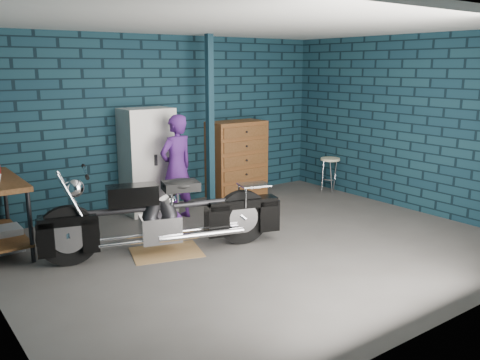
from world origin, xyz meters
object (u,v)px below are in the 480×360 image
Objects in this scene: motorcycle at (165,209)px; person at (177,167)px; locker at (148,161)px; shop_stool at (330,175)px; storage_bin at (0,240)px; tool_chest at (237,159)px.

motorcycle is 1.45m from person.
locker reaches higher than shop_stool.
locker reaches higher than storage_bin.
tool_chest is 2.10× the size of shop_stool.
shop_stool is at bearing -26.41° from tool_chest.
motorcycle is 1.90× the size of tool_chest.
motorcycle is 1.61× the size of person.
locker is at bearing -82.92° from person.
storage_bin is (-1.62, 1.22, -0.40)m from motorcycle.
locker is (0.63, 1.73, 0.26)m from motorcycle.
motorcycle is 5.21× the size of storage_bin.
motorcycle reaches higher than shop_stool.
tool_chest is at bearing 52.77° from motorcycle.
storage_bin is at bearing -12.23° from person.
storage_bin is (-2.44, 0.04, -0.62)m from person.
tool_chest is 1.72m from shop_stool.
shop_stool is (3.00, -0.19, -0.46)m from person.
storage_bin is 2.40m from locker.
person is 0.96× the size of locker.
shop_stool is (5.44, -0.23, 0.16)m from storage_bin.
locker is 3.31m from shop_stool.
motorcycle is at bearing -143.11° from tool_chest.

